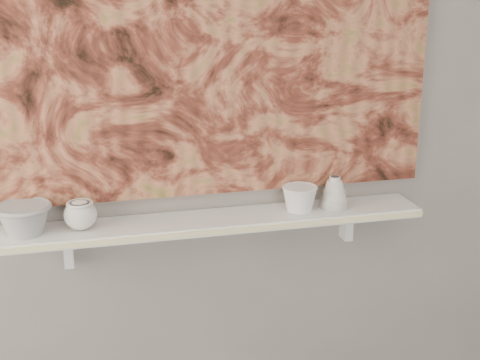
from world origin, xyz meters
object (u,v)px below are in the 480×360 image
object	(u,v)px
shelf	(218,221)
bowl_white	(300,198)
bell_vessel	(334,192)
bowl_grey	(24,219)
cup_cream	(80,215)
painting	(210,28)

from	to	relation	value
shelf	bowl_white	size ratio (longest dim) A/B	11.66
shelf	bell_vessel	size ratio (longest dim) A/B	12.58
bowl_grey	cup_cream	world-z (taller)	bowl_grey
bell_vessel	bowl_white	xyz separation A→B (m)	(-0.13, 0.00, -0.01)
painting	cup_cream	world-z (taller)	painting
bowl_grey	cup_cream	bearing A→B (deg)	0.00
bell_vessel	bowl_white	size ratio (longest dim) A/B	0.93
shelf	cup_cream	size ratio (longest dim) A/B	13.48
shelf	bell_vessel	xyz separation A→B (m)	(0.41, 0.00, 0.07)
cup_cream	bell_vessel	xyz separation A→B (m)	(0.85, 0.00, 0.01)
bowl_grey	bell_vessel	world-z (taller)	bell_vessel
bell_vessel	painting	bearing A→B (deg)	168.91
painting	cup_cream	xyz separation A→B (m)	(-0.44, -0.08, -0.56)
painting	bowl_white	size ratio (longest dim) A/B	12.49
painting	bowl_white	world-z (taller)	painting
cup_cream	bell_vessel	world-z (taller)	bell_vessel
bowl_white	cup_cream	bearing A→B (deg)	180.00
painting	bell_vessel	world-z (taller)	painting
cup_cream	bowl_white	distance (m)	0.73
shelf	cup_cream	world-z (taller)	cup_cream
cup_cream	bell_vessel	bearing A→B (deg)	0.00
painting	cup_cream	bearing A→B (deg)	-169.67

